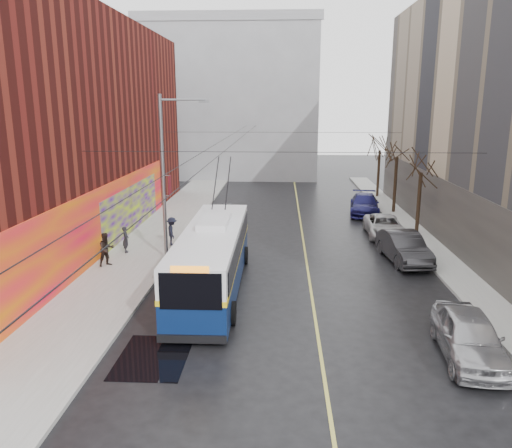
{
  "coord_description": "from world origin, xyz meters",
  "views": [
    {
      "loc": [
        0.06,
        -16.33,
        8.48
      ],
      "look_at": [
        -1.23,
        8.85,
        2.4
      ],
      "focal_mm": 35.0,
      "sensor_mm": 36.0,
      "label": 1
    }
  ],
  "objects": [
    {
      "name": "ground",
      "position": [
        0.0,
        0.0,
        0.0
      ],
      "size": [
        140.0,
        140.0,
        0.0
      ],
      "primitive_type": "plane",
      "color": "black",
      "rests_on": "ground"
    },
    {
      "name": "sidewalk_left",
      "position": [
        -8.0,
        12.0,
        0.07
      ],
      "size": [
        4.0,
        60.0,
        0.15
      ],
      "primitive_type": "cube",
      "color": "gray",
      "rests_on": "ground"
    },
    {
      "name": "sidewalk_right",
      "position": [
        9.0,
        12.0,
        0.07
      ],
      "size": [
        2.0,
        60.0,
        0.15
      ],
      "primitive_type": "cube",
      "color": "gray",
      "rests_on": "ground"
    },
    {
      "name": "lane_line",
      "position": [
        1.5,
        14.0,
        0.0
      ],
      "size": [
        0.12,
        50.0,
        0.01
      ],
      "primitive_type": "cube",
      "color": "#BFB74C",
      "rests_on": "ground"
    },
    {
      "name": "building_left",
      "position": [
        -15.99,
        13.99,
        6.99
      ],
      "size": [
        12.11,
        36.0,
        14.0
      ],
      "color": "#501310",
      "rests_on": "ground"
    },
    {
      "name": "building_far",
      "position": [
        -6.0,
        44.99,
        9.02
      ],
      "size": [
        20.5,
        12.1,
        18.0
      ],
      "color": "gray",
      "rests_on": "ground"
    },
    {
      "name": "streetlight_pole",
      "position": [
        -6.14,
        10.0,
        4.85
      ],
      "size": [
        2.65,
        0.6,
        9.0
      ],
      "color": "slate",
      "rests_on": "ground"
    },
    {
      "name": "catenary_wires",
      "position": [
        -2.54,
        14.77,
        6.25
      ],
      "size": [
        18.0,
        60.0,
        0.22
      ],
      "color": "black"
    },
    {
      "name": "tree_near",
      "position": [
        9.0,
        16.0,
        4.98
      ],
      "size": [
        3.2,
        3.2,
        6.4
      ],
      "color": "black",
      "rests_on": "ground"
    },
    {
      "name": "tree_mid",
      "position": [
        9.0,
        23.0,
        5.25
      ],
      "size": [
        3.2,
        3.2,
        6.68
      ],
      "color": "black",
      "rests_on": "ground"
    },
    {
      "name": "tree_far",
      "position": [
        9.0,
        30.0,
        5.14
      ],
      "size": [
        3.2,
        3.2,
        6.57
      ],
      "color": "black",
      "rests_on": "ground"
    },
    {
      "name": "puddle",
      "position": [
        -4.28,
        -0.94,
        0.0
      ],
      "size": [
        2.36,
        3.23,
        0.01
      ],
      "primitive_type": "cube",
      "color": "black",
      "rests_on": "ground"
    },
    {
      "name": "pigeons_flying",
      "position": [
        -2.88,
        10.87,
        7.05
      ],
      "size": [
        3.62,
        2.77,
        1.42
      ],
      "color": "slate"
    },
    {
      "name": "trolleybus",
      "position": [
        -3.1,
        5.65,
        1.56
      ],
      "size": [
        2.85,
        11.91,
        5.62
      ],
      "rotation": [
        0.0,
        0.0,
        0.01
      ],
      "color": "#091A45",
      "rests_on": "ground"
    },
    {
      "name": "parked_car_a",
      "position": [
        6.5,
        -0.4,
        0.81
      ],
      "size": [
        2.29,
        4.87,
        1.61
      ],
      "primitive_type": "imported",
      "rotation": [
        0.0,
        0.0,
        -0.08
      ],
      "color": "#9F9FA4",
      "rests_on": "ground"
    },
    {
      "name": "parked_car_b",
      "position": [
        6.83,
        10.41,
        0.82
      ],
      "size": [
        2.29,
        5.13,
        1.64
      ],
      "primitive_type": "imported",
      "rotation": [
        0.0,
        0.0,
        0.12
      ],
      "color": "#2B2A2D",
      "rests_on": "ground"
    },
    {
      "name": "parked_car_c",
      "position": [
        6.85,
        15.85,
        0.68
      ],
      "size": [
        2.39,
        4.97,
        1.37
      ],
      "primitive_type": "imported",
      "rotation": [
        0.0,
        0.0,
        -0.03
      ],
      "color": "#B8B8BA",
      "rests_on": "ground"
    },
    {
      "name": "parked_car_d",
      "position": [
        6.63,
        22.64,
        0.78
      ],
      "size": [
        2.89,
        5.64,
        1.57
      ],
      "primitive_type": "imported",
      "rotation": [
        0.0,
        0.0,
        -0.13
      ],
      "color": "#181752",
      "rests_on": "ground"
    },
    {
      "name": "following_car",
      "position": [
        -3.95,
        19.38,
        0.67
      ],
      "size": [
        2.21,
        4.14,
        1.34
      ],
      "primitive_type": "imported",
      "rotation": [
        0.0,
        0.0,
        0.17
      ],
      "color": "#ACADB1",
      "rests_on": "ground"
    },
    {
      "name": "pedestrian_a",
      "position": [
        -8.84,
        10.86,
        0.91
      ],
      "size": [
        0.51,
        0.64,
        1.52
      ],
      "primitive_type": "imported",
      "rotation": [
        0.0,
        0.0,
        1.88
      ],
      "color": "black",
      "rests_on": "sidewalk_left"
    },
    {
      "name": "pedestrian_b",
      "position": [
        -9.1,
        8.4,
        1.04
      ],
      "size": [
        1.09,
        1.09,
        1.78
      ],
      "primitive_type": "imported",
      "rotation": [
        0.0,
        0.0,
        0.77
      ],
      "color": "black",
      "rests_on": "sidewalk_left"
    },
    {
      "name": "pedestrian_c",
      "position": [
        -6.5,
        12.47,
        1.01
      ],
      "size": [
        0.93,
        1.25,
        1.73
      ],
      "primitive_type": "imported",
      "rotation": [
        0.0,
        0.0,
        1.85
      ],
      "color": "black",
      "rests_on": "sidewalk_left"
    }
  ]
}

